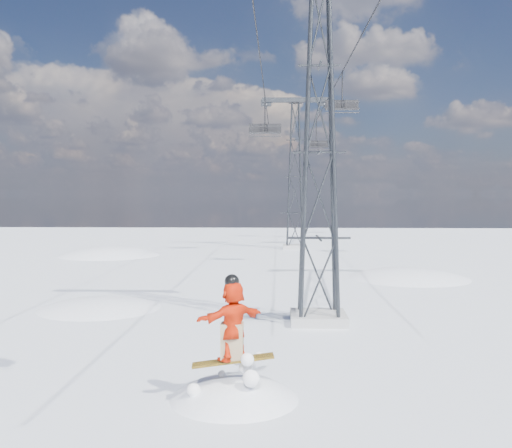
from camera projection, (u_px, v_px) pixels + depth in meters
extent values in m
plane|color=white|center=(306.00, 419.00, 10.55)|extent=(120.00, 120.00, 0.00)
sphere|color=white|center=(112.00, 404.00, 39.48)|extent=(22.00, 22.00, 22.00)
cube|color=#999999|center=(318.00, 318.00, 18.49)|extent=(1.80, 1.80, 0.30)
cube|color=#999999|center=(295.00, 247.00, 43.44)|extent=(1.80, 1.80, 0.30)
cube|color=#2A2D32|center=(295.00, 100.00, 42.86)|extent=(5.00, 0.35, 0.35)
cube|color=#2A2D32|center=(266.00, 103.00, 42.95)|extent=(0.80, 0.25, 0.50)
cube|color=#2A2D32|center=(325.00, 102.00, 42.79)|extent=(0.80, 0.25, 0.50)
cylinder|color=black|center=(261.00, 65.00, 29.49)|extent=(0.06, 51.00, 0.06)
cylinder|color=black|center=(346.00, 64.00, 29.33)|extent=(0.06, 51.00, 0.06)
cube|color=#9E7515|center=(233.00, 361.00, 11.27)|extent=(1.64, 0.47, 0.23)
imported|color=red|center=(233.00, 320.00, 11.22)|extent=(1.45, 1.22, 1.57)
cube|color=#947E5B|center=(233.00, 341.00, 11.25)|extent=(0.55, 0.53, 0.72)
sphere|color=black|center=(233.00, 282.00, 11.18)|extent=(0.29, 0.29, 0.29)
cylinder|color=black|center=(342.00, 90.00, 31.14)|extent=(0.07, 0.07, 2.03)
cube|color=black|center=(342.00, 109.00, 31.20)|extent=(1.84, 0.41, 0.07)
cube|color=black|center=(342.00, 105.00, 31.38)|extent=(1.84, 0.06, 0.51)
cylinder|color=black|center=(343.00, 113.00, 30.98)|extent=(1.84, 0.06, 0.06)
cylinder|color=black|center=(343.00, 102.00, 30.90)|extent=(1.84, 0.05, 0.05)
cylinder|color=black|center=(265.00, 115.00, 39.12)|extent=(0.09, 0.09, 2.46)
cube|color=black|center=(265.00, 133.00, 39.18)|extent=(2.23, 0.50, 0.09)
cube|color=black|center=(265.00, 128.00, 39.41)|extent=(2.23, 0.07, 0.61)
cylinder|color=black|center=(265.00, 136.00, 38.92)|extent=(2.23, 0.07, 0.07)
cylinder|color=black|center=(265.00, 126.00, 38.83)|extent=(2.23, 0.06, 0.06)
cylinder|color=black|center=(316.00, 134.00, 51.84)|extent=(0.09, 0.09, 2.39)
cube|color=black|center=(316.00, 147.00, 51.91)|extent=(2.18, 0.49, 0.09)
cube|color=black|center=(316.00, 144.00, 52.13)|extent=(2.18, 0.07, 0.60)
cylinder|color=black|center=(316.00, 150.00, 51.65)|extent=(2.18, 0.07, 0.07)
cylinder|color=black|center=(317.00, 143.00, 51.56)|extent=(2.18, 0.05, 0.05)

